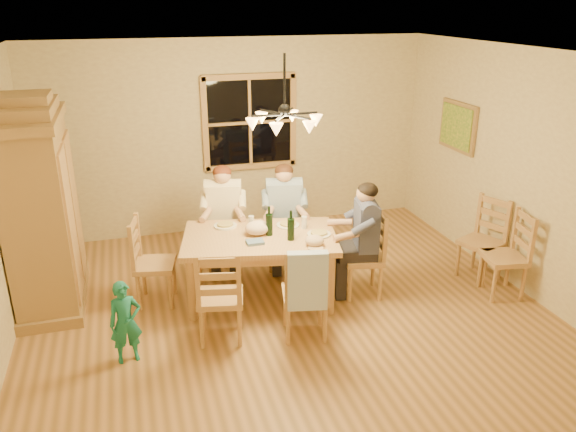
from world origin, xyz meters
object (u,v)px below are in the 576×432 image
object	(u,v)px
chair_far_right	(284,244)
chair_spare_front	(502,270)
chair_near_right	(305,308)
chair_end_left	(156,277)
child	(125,322)
dining_table	(260,244)
chandelier	(285,120)
wine_bottle_a	(269,221)
chair_end_right	(362,270)
chair_spare_back	(480,254)
wine_bottle_b	(291,225)
chair_near_left	(221,311)
adult_plaid_man	(284,204)
armoire	(42,212)
adult_slate_man	(365,226)
adult_woman	(223,205)
chair_far_left	(225,246)

from	to	relation	value
chair_far_right	chair_spare_front	world-z (taller)	same
chair_near_right	chair_end_left	size ratio (longest dim) A/B	1.00
child	chair_spare_front	world-z (taller)	chair_spare_front
dining_table	chandelier	bearing A→B (deg)	-57.02
chandelier	wine_bottle_a	bearing A→B (deg)	107.34
chair_end_right	chair_spare_back	distance (m)	1.52
wine_bottle_a	chair_near_right	bearing A→B (deg)	-80.69
wine_bottle_b	chair_near_left	bearing A→B (deg)	-150.86
chair_far_right	chair_near_left	world-z (taller)	same
chair_near_left	chair_spare_back	distance (m)	3.24
dining_table	chair_near_left	xyz separation A→B (m)	(-0.57, -0.68, -0.35)
chair_end_left	child	xyz separation A→B (m)	(-0.34, -1.04, 0.10)
adult_plaid_man	wine_bottle_a	world-z (taller)	adult_plaid_man
chair_spare_back	dining_table	bearing A→B (deg)	61.48
chair_spare_front	wine_bottle_a	bearing A→B (deg)	84.74
chandelier	chair_spare_front	size ratio (longest dim) A/B	0.78
adult_plaid_man	chair_spare_front	bearing A→B (deg)	159.31
chair_end_left	child	bearing A→B (deg)	-6.16
wine_bottle_b	armoire	bearing A→B (deg)	162.52
adult_plaid_man	chair_near_right	bearing A→B (deg)	93.37
chair_end_left	wine_bottle_b	world-z (taller)	wine_bottle_b
chandelier	chair_end_left	size ratio (longest dim) A/B	0.78
wine_bottle_a	chandelier	bearing A→B (deg)	-72.66
chair_near_left	adult_slate_man	size ratio (longest dim) A/B	1.13
chair_end_right	adult_plaid_man	bearing A→B (deg)	46.64
adult_woman	adult_plaid_man	xyz separation A→B (m)	(0.72, -0.15, 0.00)
wine_bottle_a	chair_spare_back	size ratio (longest dim) A/B	0.33
chair_far_left	child	distance (m)	2.06
chair_far_left	adult_woman	bearing A→B (deg)	-0.00
chair_far_left	wine_bottle_b	size ratio (longest dim) A/B	3.00
chandelier	adult_plaid_man	size ratio (longest dim) A/B	0.88
chair_near_left	chair_far_right	bearing A→B (deg)	64.80
chair_far_right	chair_far_left	bearing A→B (deg)	0.00
dining_table	chair_far_right	xyz separation A→B (m)	(0.48, 0.70, -0.35)
chair_end_right	dining_table	bearing A→B (deg)	90.00
chair_near_right	adult_slate_man	world-z (taller)	adult_slate_man
chair_end_right	chair_near_right	bearing A→B (deg)	136.74
chair_far_left	chair_near_right	size ratio (longest dim) A/B	1.00
wine_bottle_b	chandelier	bearing A→B (deg)	-133.00
armoire	wine_bottle_a	size ratio (longest dim) A/B	6.97
chandelier	adult_slate_man	bearing A→B (deg)	3.96
adult_plaid_man	wine_bottle_b	size ratio (longest dim) A/B	2.65
chair_end_left	chair_end_right	size ratio (longest dim) A/B	1.00
adult_plaid_man	chandelier	bearing A→B (deg)	86.31
wine_bottle_a	chair_end_right	bearing A→B (deg)	-12.71
adult_woman	adult_slate_man	world-z (taller)	same
chair_end_left	child	distance (m)	1.10
chair_near_right	chair_end_left	distance (m)	1.75
chair_far_left	chair_spare_back	world-z (taller)	same
chair_near_left	chair_spare_front	distance (m)	3.22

